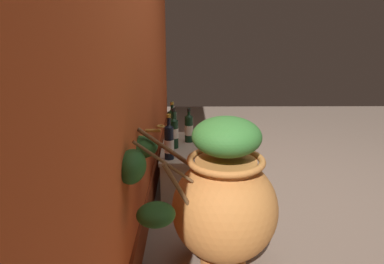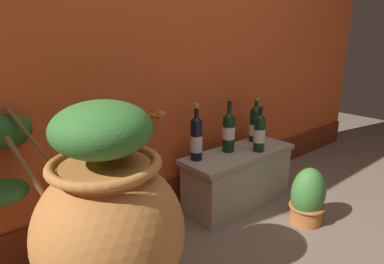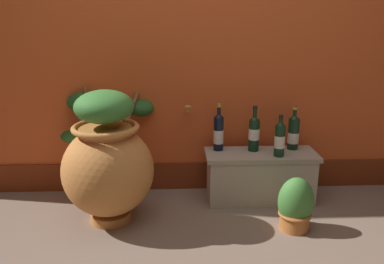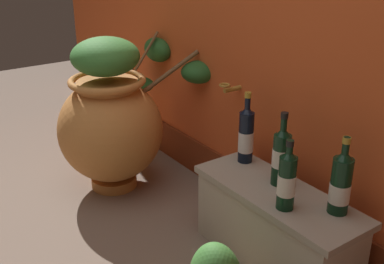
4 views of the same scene
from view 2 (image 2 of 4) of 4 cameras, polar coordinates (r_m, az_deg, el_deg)
name	(u,v)px [view 2 (image 2 of 4)]	position (r m, az deg, el deg)	size (l,w,h in m)	color
terracotta_urn	(106,215)	(1.34, -14.79, -13.70)	(0.67, 0.86, 0.86)	#CC7F3D
stone_ledge	(238,175)	(2.18, 8.00, -7.45)	(0.79, 0.30, 0.36)	#B2A893
wine_bottle_left	(229,131)	(2.08, 6.40, 0.25)	(0.08, 0.08, 0.33)	black
wine_bottle_middle	(259,132)	(2.12, 11.65, 0.02)	(0.07, 0.07, 0.29)	black
wine_bottle_right	(255,123)	(2.31, 10.94, 1.48)	(0.08, 0.08, 0.32)	black
wine_bottle_back	(196,138)	(1.93, 0.76, -0.99)	(0.07, 0.07, 0.34)	black
potted_shrub	(308,198)	(2.08, 19.46, -10.82)	(0.22, 0.21, 0.34)	#C17033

